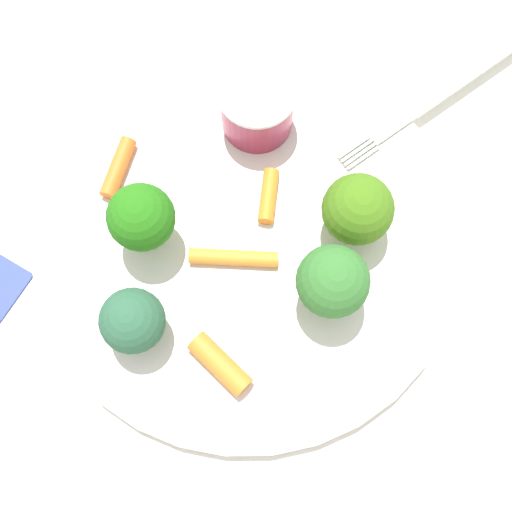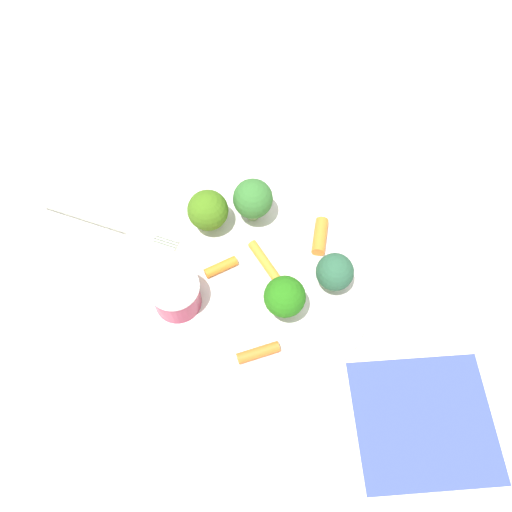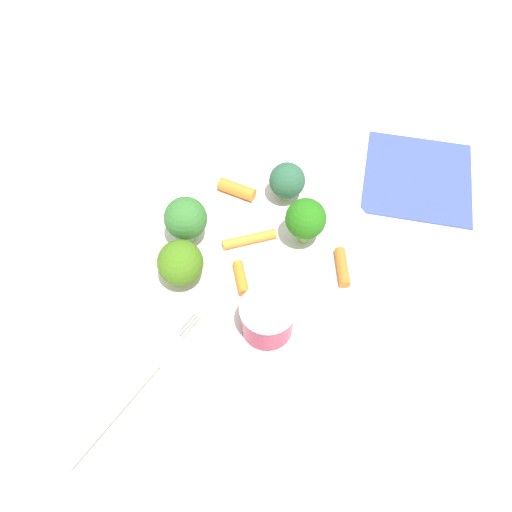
{
  "view_description": "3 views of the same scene",
  "coord_description": "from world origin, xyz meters",
  "px_view_note": "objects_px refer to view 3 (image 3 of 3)",
  "views": [
    {
      "loc": [
        -0.13,
        -0.02,
        0.4
      ],
      "look_at": [
        -0.02,
        -0.01,
        0.02
      ],
      "focal_mm": 42.75,
      "sensor_mm": 36.0,
      "label": 1
    },
    {
      "loc": [
        0.12,
        0.23,
        0.53
      ],
      "look_at": [
        -0.02,
        -0.0,
        0.02
      ],
      "focal_mm": 36.81,
      "sensor_mm": 36.0,
      "label": 2
    },
    {
      "loc": [
        0.3,
        -0.06,
        0.48
      ],
      "look_at": [
        0.0,
        0.01,
        0.02
      ],
      "focal_mm": 37.24,
      "sensor_mm": 36.0,
      "label": 3
    }
  ],
  "objects_px": {
    "broccoli_floret_0": "(306,219)",
    "carrot_stick_1": "(342,267)",
    "napkin": "(418,177)",
    "carrot_stick_0": "(241,278)",
    "broccoli_floret_1": "(180,263)",
    "sauce_cup": "(271,317)",
    "broccoli_floret_2": "(186,219)",
    "plate": "(248,262)",
    "carrot_stick_2": "(237,189)",
    "fork": "(140,383)",
    "carrot_stick_3": "(249,239)",
    "broccoli_floret_3": "(287,181)"
  },
  "relations": [
    {
      "from": "plate",
      "to": "carrot_stick_1",
      "type": "height_order",
      "value": "carrot_stick_1"
    },
    {
      "from": "broccoli_floret_3",
      "to": "carrot_stick_1",
      "type": "relative_size",
      "value": 1.11
    },
    {
      "from": "broccoli_floret_0",
      "to": "carrot_stick_0",
      "type": "bearing_deg",
      "value": -65.86
    },
    {
      "from": "carrot_stick_2",
      "to": "napkin",
      "type": "xyz_separation_m",
      "value": [
        0.02,
        0.22,
        -0.02
      ]
    },
    {
      "from": "broccoli_floret_1",
      "to": "napkin",
      "type": "relative_size",
      "value": 0.4
    },
    {
      "from": "napkin",
      "to": "carrot_stick_0",
      "type": "bearing_deg",
      "value": -67.72
    },
    {
      "from": "plate",
      "to": "carrot_stick_3",
      "type": "height_order",
      "value": "carrot_stick_3"
    },
    {
      "from": "carrot_stick_0",
      "to": "sauce_cup",
      "type": "bearing_deg",
      "value": 15.66
    },
    {
      "from": "broccoli_floret_0",
      "to": "broccoli_floret_2",
      "type": "relative_size",
      "value": 1.0
    },
    {
      "from": "broccoli_floret_3",
      "to": "sauce_cup",
      "type": "bearing_deg",
      "value": -20.59
    },
    {
      "from": "carrot_stick_0",
      "to": "carrot_stick_3",
      "type": "bearing_deg",
      "value": 156.8
    },
    {
      "from": "plate",
      "to": "napkin",
      "type": "relative_size",
      "value": 2.15
    },
    {
      "from": "plate",
      "to": "carrot_stick_1",
      "type": "relative_size",
      "value": 6.65
    },
    {
      "from": "carrot_stick_0",
      "to": "fork",
      "type": "distance_m",
      "value": 0.14
    },
    {
      "from": "carrot_stick_1",
      "to": "fork",
      "type": "xyz_separation_m",
      "value": [
        0.07,
        -0.22,
        -0.0
      ]
    },
    {
      "from": "broccoli_floret_0",
      "to": "broccoli_floret_3",
      "type": "relative_size",
      "value": 1.22
    },
    {
      "from": "carrot_stick_0",
      "to": "napkin",
      "type": "distance_m",
      "value": 0.26
    },
    {
      "from": "carrot_stick_0",
      "to": "fork",
      "type": "relative_size",
      "value": 0.27
    },
    {
      "from": "plate",
      "to": "carrot_stick_1",
      "type": "bearing_deg",
      "value": 68.53
    },
    {
      "from": "plate",
      "to": "carrot_stick_2",
      "type": "distance_m",
      "value": 0.09
    },
    {
      "from": "plate",
      "to": "broccoli_floret_3",
      "type": "distance_m",
      "value": 0.1
    },
    {
      "from": "fork",
      "to": "napkin",
      "type": "relative_size",
      "value": 1.03
    },
    {
      "from": "carrot_stick_1",
      "to": "plate",
      "type": "bearing_deg",
      "value": -111.47
    },
    {
      "from": "napkin",
      "to": "fork",
      "type": "bearing_deg",
      "value": -62.45
    },
    {
      "from": "broccoli_floret_1",
      "to": "fork",
      "type": "relative_size",
      "value": 0.39
    },
    {
      "from": "broccoli_floret_0",
      "to": "carrot_stick_1",
      "type": "height_order",
      "value": "broccoli_floret_0"
    },
    {
      "from": "plate",
      "to": "broccoli_floret_2",
      "type": "distance_m",
      "value": 0.08
    },
    {
      "from": "plate",
      "to": "carrot_stick_2",
      "type": "relative_size",
      "value": 6.69
    },
    {
      "from": "plate",
      "to": "carrot_stick_1",
      "type": "distance_m",
      "value": 0.1
    },
    {
      "from": "broccoli_floret_1",
      "to": "carrot_stick_0",
      "type": "height_order",
      "value": "broccoli_floret_1"
    },
    {
      "from": "sauce_cup",
      "to": "broccoli_floret_2",
      "type": "distance_m",
      "value": 0.14
    },
    {
      "from": "broccoli_floret_1",
      "to": "carrot_stick_2",
      "type": "bearing_deg",
      "value": 142.18
    },
    {
      "from": "carrot_stick_1",
      "to": "carrot_stick_0",
      "type": "bearing_deg",
      "value": -96.48
    },
    {
      "from": "broccoli_floret_3",
      "to": "napkin",
      "type": "distance_m",
      "value": 0.17
    },
    {
      "from": "broccoli_floret_0",
      "to": "carrot_stick_0",
      "type": "distance_m",
      "value": 0.09
    },
    {
      "from": "carrot_stick_3",
      "to": "plate",
      "type": "bearing_deg",
      "value": -17.53
    },
    {
      "from": "sauce_cup",
      "to": "carrot_stick_0",
      "type": "height_order",
      "value": "sauce_cup"
    },
    {
      "from": "broccoli_floret_1",
      "to": "carrot_stick_0",
      "type": "distance_m",
      "value": 0.06
    },
    {
      "from": "carrot_stick_0",
      "to": "plate",
      "type": "bearing_deg",
      "value": 152.23
    },
    {
      "from": "carrot_stick_1",
      "to": "carrot_stick_2",
      "type": "relative_size",
      "value": 1.01
    },
    {
      "from": "carrot_stick_1",
      "to": "broccoli_floret_1",
      "type": "bearing_deg",
      "value": -99.47
    },
    {
      "from": "sauce_cup",
      "to": "carrot_stick_1",
      "type": "distance_m",
      "value": 0.1
    },
    {
      "from": "sauce_cup",
      "to": "plate",
      "type": "bearing_deg",
      "value": -177.59
    },
    {
      "from": "sauce_cup",
      "to": "broccoli_floret_1",
      "type": "relative_size",
      "value": 0.96
    },
    {
      "from": "sauce_cup",
      "to": "broccoli_floret_3",
      "type": "relative_size",
      "value": 1.08
    },
    {
      "from": "sauce_cup",
      "to": "broccoli_floret_2",
      "type": "relative_size",
      "value": 0.88
    },
    {
      "from": "carrot_stick_1",
      "to": "broccoli_floret_0",
      "type": "bearing_deg",
      "value": -148.41
    },
    {
      "from": "broccoli_floret_0",
      "to": "carrot_stick_0",
      "type": "height_order",
      "value": "broccoli_floret_0"
    },
    {
      "from": "plate",
      "to": "broccoli_floret_1",
      "type": "height_order",
      "value": "broccoli_floret_1"
    },
    {
      "from": "broccoli_floret_3",
      "to": "napkin",
      "type": "relative_size",
      "value": 0.36
    }
  ]
}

